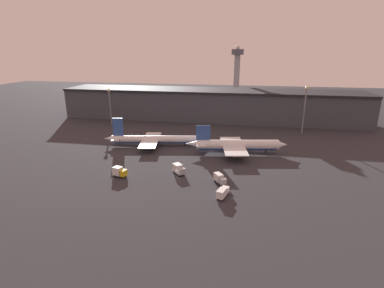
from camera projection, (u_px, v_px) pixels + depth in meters
ground at (177, 177)px, 108.15m from camera, size 600.00×600.00×0.00m
terminal_building at (211, 104)px, 194.85m from camera, size 191.36×28.82×19.47m
airplane_0 at (154, 139)px, 142.14m from camera, size 47.36×27.36×13.44m
airplane_1 at (236, 145)px, 131.15m from camera, size 44.55×28.27×12.73m
service_vehicle_0 at (179, 169)px, 109.85m from camera, size 5.56×5.93×3.65m
service_vehicle_1 at (223, 192)px, 92.31m from camera, size 3.81×6.85×3.09m
service_vehicle_2 at (119, 172)px, 107.35m from camera, size 5.36×3.74×3.69m
service_vehicle_3 at (220, 178)px, 102.04m from camera, size 4.94×5.84×3.32m
lamp_post_0 at (110, 102)px, 179.13m from camera, size 1.80×1.80×21.76m
lamp_post_1 at (305, 104)px, 158.88m from camera, size 1.80×1.80×25.69m
control_tower at (237, 73)px, 226.70m from camera, size 9.00×9.00×47.12m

